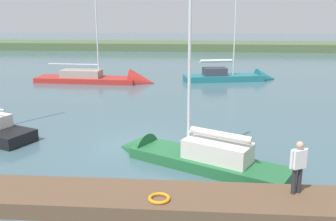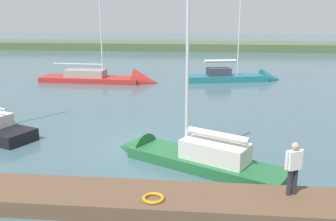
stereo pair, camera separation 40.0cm
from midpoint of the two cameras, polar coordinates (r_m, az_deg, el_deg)
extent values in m
plane|color=#42606B|center=(17.10, -4.75, -5.32)|extent=(200.00, 200.00, 0.00)
cube|color=#4C603D|center=(62.83, 1.98, 9.35)|extent=(180.00, 8.00, 2.40)
cube|color=brown|center=(11.96, -9.09, -13.34)|extent=(27.56, 1.95, 0.51)
torus|color=orange|center=(11.25, -2.41, -13.33)|extent=(0.66, 0.66, 0.10)
cube|color=#236638|center=(14.71, 5.18, -8.65)|extent=(6.39, 4.52, 0.81)
cone|color=#236638|center=(16.56, -5.95, -5.95)|extent=(2.13, 2.19, 1.68)
cube|color=silver|center=(14.25, 6.77, -6.17)|extent=(2.79, 2.24, 0.72)
cylinder|color=silver|center=(14.01, 2.51, 8.59)|extent=(0.12, 0.12, 7.85)
cylinder|color=silver|center=(14.02, 7.20, -4.12)|extent=(2.45, 1.40, 0.10)
cylinder|color=silver|center=(13.99, 7.22, -3.66)|extent=(2.28, 1.39, 0.24)
cube|color=#1E6B75|center=(33.59, 8.13, 4.65)|extent=(7.26, 3.31, 0.91)
cone|color=#1E6B75|center=(34.87, 14.47, 4.70)|extent=(2.06, 2.20, 1.89)
cube|color=#333842|center=(33.26, 6.84, 5.97)|extent=(2.23, 1.69, 0.67)
cylinder|color=silver|center=(33.35, 9.94, 13.27)|extent=(0.11, 0.11, 9.22)
cylinder|color=silver|center=(33.17, 7.06, 7.39)|extent=(3.10, 0.74, 0.09)
cylinder|color=silver|center=(33.15, 7.07, 7.60)|extent=(2.82, 0.81, 0.23)
cube|color=#B22823|center=(33.47, -12.71, 4.35)|extent=(8.85, 2.76, 0.80)
cone|color=#B22823|center=(32.14, -4.34, 4.25)|extent=(2.22, 2.44, 2.34)
cube|color=gray|center=(33.51, -13.50, 5.56)|extent=(3.52, 1.71, 0.64)
cylinder|color=silver|center=(32.60, -11.34, 14.10)|extent=(0.11, 0.11, 10.44)
cylinder|color=silver|center=(33.64, -14.67, 6.89)|extent=(4.51, 0.31, 0.09)
cylinder|color=#28282D|center=(11.98, 17.87, -10.28)|extent=(0.14, 0.14, 0.83)
cylinder|color=#28282D|center=(12.11, 18.61, -10.08)|extent=(0.14, 0.14, 0.83)
cube|color=white|center=(11.78, 18.51, -7.04)|extent=(0.50, 0.40, 0.59)
sphere|color=tan|center=(11.63, 18.69, -5.05)|extent=(0.22, 0.22, 0.22)
cylinder|color=white|center=(11.60, 17.49, -7.22)|extent=(0.09, 0.09, 0.56)
cylinder|color=white|center=(11.95, 19.52, -6.75)|extent=(0.09, 0.09, 0.56)
camera|label=1|loc=(0.20, -90.63, -0.17)|focal=39.69mm
camera|label=2|loc=(0.20, 89.37, 0.17)|focal=39.69mm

